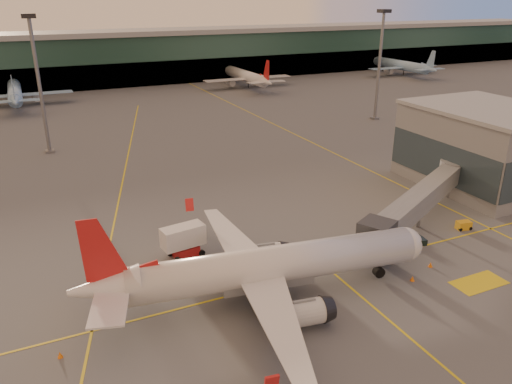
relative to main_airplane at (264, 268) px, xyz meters
name	(u,v)px	position (x,y,z in m)	size (l,w,h in m)	color
ground	(315,304)	(4.12, -3.10, -3.55)	(600.00, 600.00, 0.00)	#4C4F54
taxi_markings	(140,177)	(-3.20, 41.39, -3.55)	(100.12, 173.00, 0.01)	gold
terminal	(93,59)	(4.12, 138.70, 5.21)	(400.00, 20.00, 17.60)	#19382D
gate_building	(485,147)	(46.05, 14.83, 2.74)	(18.40, 22.40, 12.60)	slate
mast_west_near	(38,75)	(-15.88, 62.90, 11.31)	(2.40, 2.40, 25.60)	slate
mast_east_near	(380,57)	(59.12, 58.90, 11.31)	(2.40, 2.40, 25.60)	slate
distant_aircraft_row	(32,104)	(-16.88, 114.90, -3.55)	(290.00, 34.00, 13.00)	#82ADD9
main_airplane	(264,268)	(0.00, 0.00, 0.00)	(36.17, 32.74, 10.93)	silver
jet_bridge	(425,197)	(27.11, 7.15, 0.27)	(28.56, 16.85, 5.55)	slate
catering_truck	(184,240)	(-4.64, 11.79, -1.35)	(5.25, 2.84, 3.87)	#A11719
gpu_cart	(464,225)	(30.75, 3.36, -3.01)	(2.07, 1.47, 1.11)	gold
pushback_tug	(386,225)	(21.51, 7.61, -2.88)	(3.37, 2.09, 1.64)	black
cone_nose	(430,265)	(19.81, -2.31, -3.27)	(0.47, 0.47, 0.59)	orange
cone_tail	(60,355)	(-19.54, -0.63, -3.28)	(0.45, 0.45, 0.57)	orange
cone_wing_left	(205,233)	(-0.60, 16.12, -3.32)	(0.38, 0.38, 0.48)	orange
cone_fwd	(413,278)	(15.93, -3.77, -3.27)	(0.46, 0.46, 0.58)	orange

